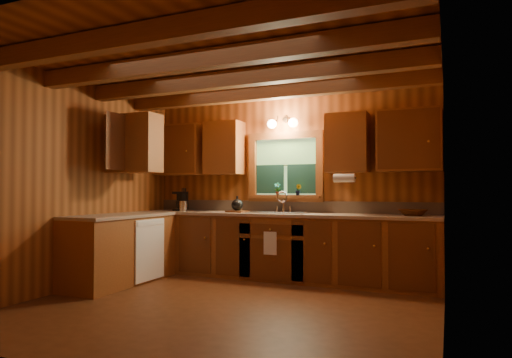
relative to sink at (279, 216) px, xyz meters
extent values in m
plane|color=#542B14|center=(0.00, -1.60, -0.86)|extent=(4.20, 4.20, 0.00)
plane|color=brown|center=(0.00, -1.60, 1.74)|extent=(4.20, 4.20, 0.00)
plane|color=brown|center=(0.00, 0.30, 0.44)|extent=(4.20, 0.00, 4.20)
plane|color=brown|center=(0.00, -3.50, 0.44)|extent=(4.20, 0.00, 4.20)
plane|color=brown|center=(-2.10, -1.60, 0.44)|extent=(0.00, 3.80, 3.80)
plane|color=brown|center=(2.10, -1.60, 0.44)|extent=(0.00, 3.80, 3.80)
cube|color=brown|center=(0.00, -2.80, 1.63)|extent=(4.20, 0.14, 0.18)
cube|color=brown|center=(0.00, -2.00, 1.63)|extent=(4.20, 0.14, 0.18)
cube|color=brown|center=(0.00, -1.20, 1.63)|extent=(4.20, 0.14, 0.18)
cube|color=brown|center=(0.00, -0.40, 1.63)|extent=(4.20, 0.14, 0.18)
cube|color=brown|center=(0.00, -0.01, -0.43)|extent=(4.20, 0.62, 0.86)
cube|color=brown|center=(-1.79, -1.12, -0.43)|extent=(0.62, 1.60, 0.86)
cube|color=#9E836D|center=(0.00, -0.01, 0.02)|extent=(4.20, 0.66, 0.04)
cube|color=#9E836D|center=(-1.78, -1.12, 0.02)|extent=(0.64, 1.60, 0.04)
cube|color=gray|center=(0.00, 0.28, 0.12)|extent=(4.20, 0.02, 0.16)
cube|color=white|center=(-1.47, -0.92, -0.43)|extent=(0.02, 0.60, 0.80)
cube|color=brown|center=(-1.70, 0.13, 0.98)|extent=(0.78, 0.34, 0.78)
cube|color=brown|center=(-0.92, 0.13, 0.98)|extent=(0.55, 0.34, 0.78)
cube|color=brown|center=(0.92, 0.13, 0.98)|extent=(0.55, 0.34, 0.78)
cube|color=brown|center=(1.70, 0.13, 0.98)|extent=(0.78, 0.34, 0.78)
cube|color=brown|center=(-1.93, -0.92, 0.98)|extent=(0.34, 1.10, 0.78)
cube|color=brown|center=(0.00, 0.26, 1.14)|extent=(1.12, 0.08, 0.10)
cube|color=brown|center=(0.00, 0.26, 0.24)|extent=(1.12, 0.08, 0.10)
cube|color=brown|center=(-0.51, 0.26, 0.69)|extent=(0.10, 0.08, 0.80)
cube|color=brown|center=(0.51, 0.26, 0.69)|extent=(0.10, 0.08, 0.80)
cube|color=#487933|center=(0.00, 0.29, 0.69)|extent=(0.92, 0.01, 0.80)
cube|color=#11312B|center=(-0.24, 0.27, 0.52)|extent=(0.42, 0.02, 0.42)
cube|color=#11312B|center=(0.24, 0.27, 0.52)|extent=(0.42, 0.02, 0.42)
cylinder|color=black|center=(0.00, 0.27, 0.71)|extent=(0.92, 0.01, 0.01)
cube|color=brown|center=(0.00, 0.22, 0.26)|extent=(1.06, 0.14, 0.04)
cylinder|color=black|center=(0.00, 0.26, 1.37)|extent=(0.08, 0.03, 0.08)
cylinder|color=black|center=(-0.10, 0.20, 1.37)|extent=(0.09, 0.17, 0.08)
cylinder|color=black|center=(0.10, 0.20, 1.37)|extent=(0.09, 0.17, 0.08)
sphere|color=#FFE0A5|center=(-0.16, 0.14, 1.30)|extent=(0.13, 0.13, 0.13)
sphere|color=#FFE0A5|center=(0.16, 0.14, 1.30)|extent=(0.13, 0.13, 0.13)
cylinder|color=white|center=(0.92, -0.07, 0.51)|extent=(0.27, 0.11, 0.11)
cube|color=white|center=(0.00, -0.34, -0.34)|extent=(0.18, 0.01, 0.30)
cube|color=silver|center=(0.00, 0.00, 0.05)|extent=(0.82, 0.48, 0.02)
cube|color=#262628|center=(-0.19, 0.00, -0.02)|extent=(0.34, 0.40, 0.14)
cube|color=#262628|center=(0.19, 0.00, -0.02)|extent=(0.34, 0.40, 0.14)
cylinder|color=silver|center=(0.00, 0.18, 0.15)|extent=(0.04, 0.04, 0.22)
torus|color=silver|center=(0.00, 0.12, 0.26)|extent=(0.16, 0.02, 0.16)
cube|color=black|center=(-1.63, 0.03, 0.06)|extent=(0.16, 0.20, 0.03)
cube|color=black|center=(-1.63, 0.09, 0.20)|extent=(0.16, 0.07, 0.27)
cube|color=black|center=(-1.63, 0.01, 0.32)|extent=(0.16, 0.18, 0.04)
cylinder|color=black|center=(-1.63, 0.00, 0.14)|extent=(0.10, 0.10, 0.12)
cylinder|color=silver|center=(-1.53, -0.03, 0.12)|extent=(0.12, 0.12, 0.15)
cylinder|color=black|center=(-1.55, -0.04, 0.28)|extent=(0.03, 0.04, 0.23)
cylinder|color=black|center=(-1.53, -0.03, 0.28)|extent=(0.01, 0.01, 0.23)
cylinder|color=black|center=(-1.51, -0.02, 0.28)|extent=(0.03, 0.04, 0.23)
cylinder|color=black|center=(-1.50, -0.02, 0.28)|extent=(0.04, 0.06, 0.22)
cube|color=#592C13|center=(-0.60, -0.09, 0.06)|extent=(0.31, 0.25, 0.03)
sphere|color=black|center=(-0.60, -0.09, 0.15)|extent=(0.16, 0.16, 0.16)
cylinder|color=black|center=(-0.60, -0.09, 0.26)|extent=(0.03, 0.03, 0.04)
imported|color=#48230C|center=(1.75, 0.00, 0.08)|extent=(0.40, 0.40, 0.08)
imported|color=#592C13|center=(-0.11, 0.22, 0.38)|extent=(0.11, 0.09, 0.19)
imported|color=#592C13|center=(0.22, 0.19, 0.36)|extent=(0.10, 0.09, 0.16)
camera|label=1|loc=(2.15, -5.77, 0.36)|focal=31.28mm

